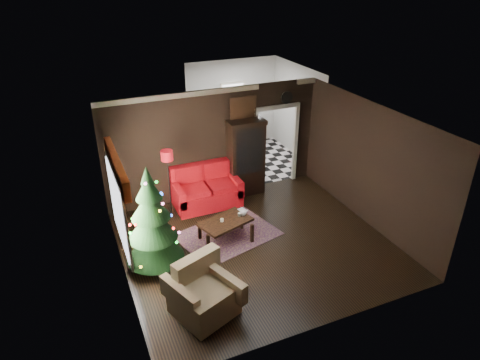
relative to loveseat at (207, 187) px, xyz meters
name	(u,v)px	position (x,y,z in m)	size (l,w,h in m)	color
floor	(256,245)	(0.40, -2.05, -0.50)	(5.50, 5.50, 0.00)	black
ceiling	(259,121)	(0.40, -2.05, 2.30)	(5.50, 5.50, 0.00)	white
wall_back	(215,144)	(0.40, 0.45, 0.90)	(5.50, 5.50, 0.00)	black
wall_front	(328,259)	(0.40, -4.55, 0.90)	(5.50, 5.50, 0.00)	black
wall_left	(118,216)	(-2.35, -2.05, 0.90)	(5.50, 5.50, 0.00)	black
wall_right	(369,165)	(3.15, -2.05, 0.90)	(5.50, 5.50, 0.00)	black
doorway	(275,147)	(2.10, 0.45, 0.55)	(1.10, 0.10, 2.10)	silver
left_window	(118,208)	(-2.31, -1.85, 0.95)	(0.05, 1.60, 1.40)	white
valance	(116,166)	(-2.23, -1.85, 1.77)	(0.12, 2.10, 0.35)	maroon
kitchen_floor	(251,161)	(2.10, 1.95, -0.50)	(3.00, 3.00, 0.00)	silver
kitchen_window	(233,95)	(2.10, 3.40, 1.20)	(0.70, 0.06, 0.70)	white
rug	(228,234)	(-0.02, -1.44, -0.49)	(2.05, 1.49, 0.01)	#503343
loveseat	(207,187)	(0.00, 0.00, 0.00)	(1.70, 0.90, 1.00)	#940B06
curio_cabinet	(246,159)	(1.15, 0.22, 0.45)	(0.90, 0.45, 1.90)	black
floor_lamp	(169,186)	(-0.96, -0.20, 0.33)	(0.30, 0.30, 1.75)	black
christmas_tree	(152,221)	(-1.74, -1.88, 0.55)	(1.13, 1.13, 2.16)	black
armchair	(204,291)	(-1.27, -3.48, -0.04)	(0.98, 0.98, 1.00)	#B8A593
coffee_table	(226,230)	(-0.14, -1.62, -0.24)	(1.08, 0.65, 0.49)	black
teapot	(243,212)	(0.29, -1.57, 0.08)	(0.16, 0.16, 0.15)	white
cup_a	(222,220)	(-0.22, -1.61, 0.03)	(0.08, 0.08, 0.07)	silver
cup_b	(240,214)	(0.22, -1.54, 0.03)	(0.08, 0.08, 0.07)	white
book	(240,208)	(0.29, -1.39, 0.10)	(0.15, 0.02, 0.20)	#A18475
wall_clock	(287,97)	(2.35, 0.40, 1.88)	(0.32, 0.32, 0.06)	silver
painting	(243,108)	(1.15, 0.41, 1.75)	(0.62, 0.05, 0.52)	#AB7A38
kitchen_counter	(236,135)	(2.10, 3.15, -0.05)	(1.80, 0.60, 0.90)	silver
kitchen_table	(246,155)	(1.80, 1.65, -0.12)	(0.70, 0.70, 0.75)	brown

